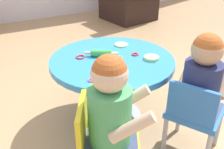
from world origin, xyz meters
name	(u,v)px	position (x,y,z in m)	size (l,w,h in m)	color
ground_plane	(112,117)	(0.00, 0.00, 0.00)	(10.00, 10.00, 0.00)	tan
craft_table	(112,75)	(0.00, 0.00, 0.37)	(0.85, 0.85, 0.50)	silver
child_chair_left	(103,142)	(-0.33, -0.51, 0.31)	(0.41, 0.41, 0.54)	#B7B7BC
seated_child_left	(111,105)	(-0.30, -0.53, 0.53)	(0.43, 0.40, 0.51)	#3F4772
child_chair_right	(194,113)	(0.25, -0.55, 0.31)	(0.41, 0.41, 0.54)	#B7B7BC
seated_child_right	(202,77)	(0.29, -0.53, 0.53)	(0.43, 0.40, 0.51)	#3F4772
armchair_dark	(131,1)	(1.52, 2.15, 0.31)	(0.80, 0.81, 0.85)	black
rolling_pin	(101,53)	(-0.05, 0.06, 0.52)	(0.21, 0.14, 0.05)	green
craft_scissors	(94,78)	(-0.23, -0.20, 0.50)	(0.11, 0.14, 0.01)	silver
playdough_blob_0	(151,58)	(0.23, -0.14, 0.51)	(0.10, 0.10, 0.02)	#B2E58C
playdough_blob_1	(121,45)	(0.18, 0.17, 0.50)	(0.10, 0.10, 0.01)	#B2E58C
cookie_cutter_0	(135,54)	(0.17, -0.03, 0.50)	(0.05, 0.05, 0.01)	red
cookie_cutter_1	(80,57)	(-0.18, 0.11, 0.50)	(0.06, 0.06, 0.01)	red
cookie_cutter_2	(119,58)	(0.04, -0.02, 0.50)	(0.05, 0.05, 0.01)	orange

